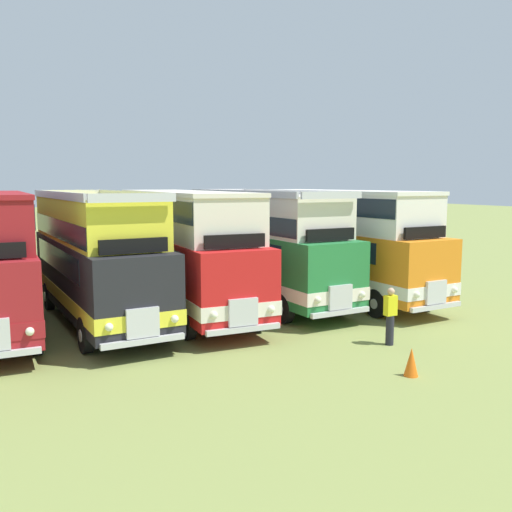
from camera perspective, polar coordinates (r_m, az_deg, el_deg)
The scene contains 6 objects.
bus_sixth_in_row at distance 19.70m, azimuth -16.06°, elevation 0.09°, with size 2.90×9.89×4.52m.
bus_seventh_in_row at distance 21.11m, azimuth -7.41°, elevation 1.12°, with size 3.03×11.26×4.49m.
bus_eighth_in_row at distance 22.29m, azimuth 0.87°, elevation 1.21°, with size 2.83×9.92×4.52m.
bus_ninth_in_row at distance 23.66m, azimuth 8.55°, elevation 1.77°, with size 2.92×10.64×4.49m.
cone_mid_row at distance 14.63m, azimuth 15.62°, elevation -10.41°, with size 0.36×0.36×0.73m, color orange.
marshal_person at distance 17.04m, azimuth 13.59°, elevation -5.97°, with size 0.36×0.24×1.73m.
Camera 1 is at (-0.37, -19.35, 4.79)m, focal length 39.05 mm.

